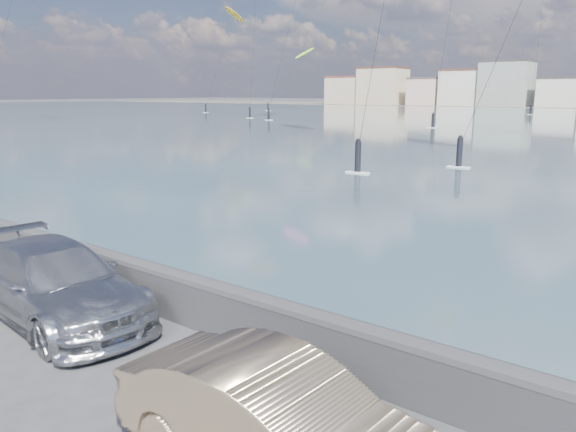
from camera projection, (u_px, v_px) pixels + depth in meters
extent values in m
plane|color=#333335|center=(84.00, 385.00, 8.94)|extent=(700.00, 700.00, 0.00)
cube|color=#28282B|center=(207.00, 308.00, 10.92)|extent=(400.00, 0.35, 0.90)
cylinder|color=#28282B|center=(206.00, 286.00, 10.82)|extent=(400.00, 0.36, 0.36)
cube|color=beige|center=(347.00, 91.00, 218.30)|extent=(14.00, 11.00, 10.00)
cube|color=brown|center=(347.00, 77.00, 217.15)|extent=(14.28, 11.22, 0.60)
cube|color=beige|center=(383.00, 87.00, 208.65)|extent=(16.00, 12.00, 13.00)
cube|color=#562D23|center=(383.00, 68.00, 207.19)|extent=(16.32, 12.24, 0.60)
cube|color=beige|center=(426.00, 92.00, 198.56)|extent=(11.00, 10.00, 9.00)
cube|color=#4C423D|center=(427.00, 78.00, 197.53)|extent=(11.22, 10.20, 0.60)
cube|color=silver|center=(462.00, 89.00, 190.48)|extent=(13.00, 11.00, 11.50)
cube|color=#562D23|center=(463.00, 70.00, 189.17)|extent=(13.26, 11.22, 0.60)
cube|color=gray|center=(506.00, 84.00, 181.49)|extent=(15.00, 12.00, 14.00)
cube|color=#383330|center=(508.00, 61.00, 179.92)|extent=(15.30, 12.24, 0.60)
cube|color=silver|center=(560.00, 93.00, 172.17)|extent=(12.00, 10.00, 8.50)
cube|color=#383330|center=(562.00, 78.00, 171.18)|extent=(12.24, 10.20, 0.60)
imported|color=#A3A5AA|center=(55.00, 282.00, 11.42)|extent=(5.54, 2.72, 1.55)
imported|color=tan|center=(278.00, 423.00, 6.64)|extent=(4.43, 1.61, 1.45)
cube|color=white|center=(357.00, 172.00, 32.28)|extent=(1.40, 0.42, 0.08)
cylinder|color=black|center=(358.00, 157.00, 32.09)|extent=(0.36, 0.36, 1.70)
sphere|color=black|center=(358.00, 141.00, 31.89)|extent=(0.28, 0.28, 0.28)
ellipsoid|color=#BF8C19|center=(235.00, 15.00, 133.71)|extent=(4.80, 8.98, 3.87)
cube|color=white|center=(206.00, 112.00, 127.40)|extent=(1.40, 0.42, 0.08)
cylinder|color=black|center=(206.00, 108.00, 127.21)|extent=(0.36, 0.36, 1.70)
sphere|color=black|center=(206.00, 104.00, 127.01)|extent=(0.28, 0.28, 0.28)
cylinder|color=black|center=(220.00, 60.00, 130.42)|extent=(2.41, 12.70, 21.34)
cube|color=white|center=(432.00, 128.00, 72.93)|extent=(1.40, 0.42, 0.08)
cylinder|color=black|center=(433.00, 121.00, 72.74)|extent=(0.36, 0.36, 1.70)
sphere|color=black|center=(433.00, 114.00, 72.54)|extent=(0.28, 0.28, 0.28)
cylinder|color=black|center=(451.00, 3.00, 74.37)|extent=(1.66, 11.51, 29.60)
cube|color=white|center=(269.00, 120.00, 93.35)|extent=(1.40, 0.42, 0.08)
cylinder|color=black|center=(269.00, 114.00, 93.16)|extent=(0.36, 0.36, 1.70)
sphere|color=black|center=(269.00, 109.00, 92.97)|extent=(0.28, 0.28, 0.28)
cylinder|color=black|center=(284.00, 50.00, 94.45)|extent=(0.64, 8.85, 20.53)
cube|color=white|center=(458.00, 167.00, 34.65)|extent=(1.40, 0.42, 0.08)
cylinder|color=black|center=(459.00, 152.00, 34.45)|extent=(0.36, 0.36, 1.70)
sphere|color=black|center=(460.00, 138.00, 34.26)|extent=(0.28, 0.28, 0.28)
cylinder|color=black|center=(514.00, 20.00, 34.78)|extent=(2.91, 7.63, 15.31)
cube|color=white|center=(530.00, 115.00, 115.79)|extent=(1.40, 0.42, 0.08)
cylinder|color=black|center=(531.00, 110.00, 115.60)|extent=(0.36, 0.36, 1.70)
sphere|color=black|center=(531.00, 106.00, 115.40)|extent=(0.28, 0.28, 0.28)
cylinder|color=black|center=(541.00, 23.00, 118.22)|extent=(3.08, 14.54, 35.22)
ellipsoid|color=#8CD826|center=(305.00, 53.00, 150.59)|extent=(3.12, 8.34, 4.48)
cube|color=white|center=(268.00, 110.00, 142.10)|extent=(1.40, 0.42, 0.08)
cylinder|color=black|center=(268.00, 107.00, 141.90)|extent=(0.36, 0.36, 1.70)
sphere|color=black|center=(268.00, 103.00, 141.71)|extent=(0.28, 0.28, 0.28)
cylinder|color=black|center=(287.00, 78.00, 146.21)|extent=(0.20, 15.34, 13.54)
cylinder|color=black|center=(4.00, 33.00, 78.01)|extent=(1.27, 8.51, 22.71)
cube|color=white|center=(250.00, 118.00, 100.86)|extent=(1.40, 0.42, 0.08)
cylinder|color=black|center=(250.00, 113.00, 100.67)|extent=(0.36, 0.36, 1.70)
sphere|color=black|center=(250.00, 108.00, 100.47)|extent=(0.28, 0.28, 0.28)
cylinder|color=black|center=(254.00, 28.00, 100.64)|extent=(2.76, 6.15, 28.91)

